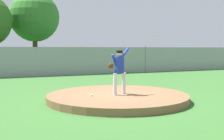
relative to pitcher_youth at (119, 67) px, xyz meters
The scene contains 9 objects.
ground_plane 6.23m from the pitcher_youth, 90.00° to the left, with size 80.00×80.00×0.00m, color #386B2D.
asphalt_strip 14.67m from the pitcher_youth, 90.00° to the left, with size 44.00×7.00×0.01m, color #2B2B2D.
pitchers_mound 1.05m from the pitcher_youth, 89.85° to the left, with size 4.87×4.87×0.23m, color brown.
pitcher_youth is the anchor object (origin of this frame).
baseball 1.33m from the pitcher_youth, behind, with size 0.07×0.07×0.07m, color white.
chainlink_fence 10.12m from the pitcher_youth, 90.00° to the left, with size 35.13×0.07×2.01m.
parked_car_teal 15.11m from the pitcher_youth, 85.15° to the left, with size 2.00×4.52×1.65m.
parked_car_silver 16.42m from the pitcher_youth, 66.37° to the left, with size 1.85×4.51×1.66m.
tree_bushy_near 25.48m from the pitcher_youth, 87.50° to the left, with size 5.66×5.66×8.27m.
Camera 1 is at (-4.12, -8.80, 1.79)m, focal length 45.44 mm.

